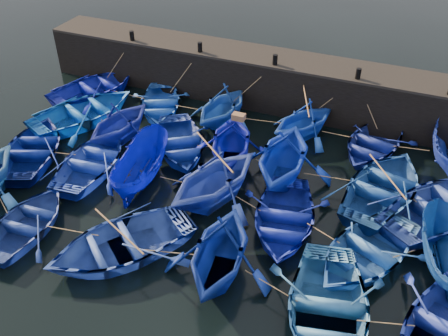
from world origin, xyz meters
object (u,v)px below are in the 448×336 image
at_px(boat_13, 34,148).
at_px(wooden_crate, 239,117).
at_px(boat_0, 95,87).
at_px(boat_8, 180,142).

bearing_deg(boat_13, wooden_crate, 177.71).
bearing_deg(boat_13, boat_0, -103.93).
height_order(boat_0, wooden_crate, wooden_crate).
bearing_deg(boat_8, boat_0, 121.07).
xyz_separation_m(boat_0, wooden_crate, (9.40, -2.88, 1.84)).
distance_m(boat_8, boat_13, 6.46).
height_order(boat_8, boat_13, boat_13).
relative_size(boat_0, wooden_crate, 9.52).
relative_size(boat_0, boat_13, 1.03).
relative_size(boat_8, wooden_crate, 8.78).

